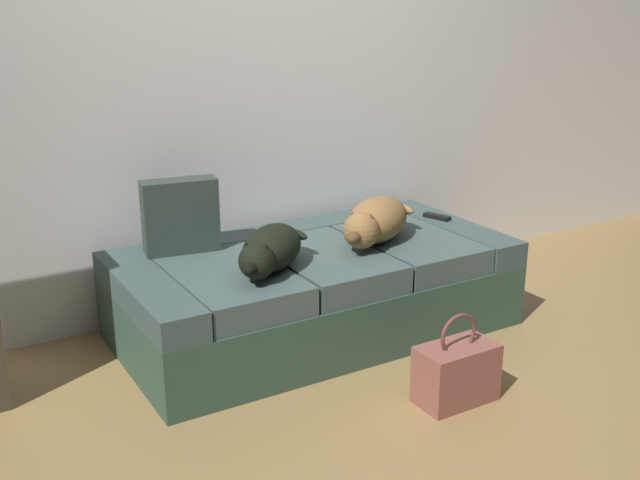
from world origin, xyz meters
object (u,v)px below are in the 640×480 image
throw_pillow (180,216)px  couch (315,289)px  tv_remote (437,217)px  handbag (456,372)px  dog_tan (375,221)px  dog_dark (270,250)px

throw_pillow → couch: bearing=-25.5°
couch → throw_pillow: (-0.55, 0.26, 0.38)m
tv_remote → handbag: bearing=-142.5°
tv_remote → throw_pillow: size_ratio=0.44×
dog_tan → tv_remote: dog_tan is taller
couch → dog_dark: 0.48m
dog_dark → dog_tan: size_ratio=0.84×
dog_tan → dog_dark: bearing=-171.4°
dog_dark → throw_pillow: throw_pillow is taller
dog_dark → throw_pillow: 0.50m
couch → handbag: 0.89m
handbag → dog_tan: bearing=79.5°
dog_dark → throw_pillow: (-0.23, 0.44, 0.08)m
dog_dark → throw_pillow: bearing=117.8°
dog_dark → handbag: size_ratio=1.24×
dog_dark → tv_remote: dog_dark is taller
tv_remote → throw_pillow: bearing=154.4°
dog_tan → couch: bearing=164.4°
dog_tan → handbag: (-0.15, -0.79, -0.40)m
dog_dark → dog_tan: dog_tan is taller
tv_remote → dog_dark: bearing=174.9°
handbag → throw_pillow: bearing=121.5°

